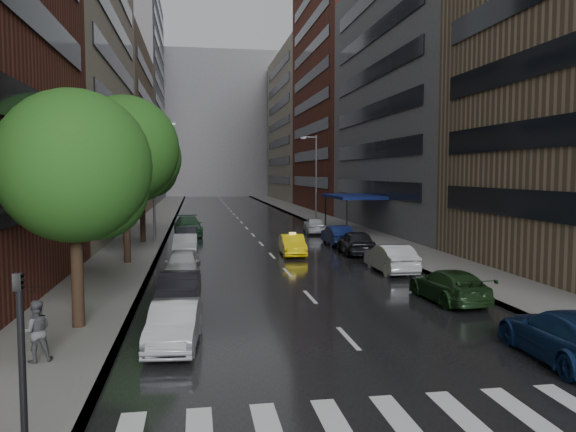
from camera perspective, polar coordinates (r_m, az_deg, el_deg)
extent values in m
plane|color=gray|center=(14.68, 10.46, -16.57)|extent=(220.00, 220.00, 0.00)
cube|color=black|center=(63.28, -5.04, -0.35)|extent=(14.00, 140.00, 0.01)
cube|color=gray|center=(63.24, -13.20, -0.38)|extent=(4.00, 140.00, 0.15)
cube|color=gray|center=(64.57, 2.95, -0.18)|extent=(4.00, 140.00, 0.15)
cube|color=silver|center=(12.16, -1.91, -21.07)|extent=(0.55, 2.80, 0.01)
cube|color=silver|center=(12.40, 4.96, -20.55)|extent=(0.55, 2.80, 0.01)
cube|color=silver|center=(12.79, 11.44, -19.82)|extent=(0.55, 2.80, 0.01)
cube|color=silver|center=(13.31, 17.41, -18.92)|extent=(0.55, 2.80, 0.01)
cube|color=silver|center=(13.96, 22.81, -17.94)|extent=(0.55, 2.80, 0.01)
cube|color=gray|center=(51.32, -21.67, 17.36)|extent=(8.00, 28.00, 34.00)
cube|color=#937A5B|center=(77.78, -17.11, 8.47)|extent=(8.00, 28.00, 22.00)
cube|color=slate|center=(108.25, -15.03, 11.57)|extent=(8.00, 32.00, 38.00)
cube|color=slate|center=(53.14, 12.78, 11.62)|extent=(8.00, 28.00, 24.00)
cube|color=maroon|center=(80.39, 5.12, 13.53)|extent=(8.00, 28.00, 36.00)
cube|color=gray|center=(109.04, 1.12, 9.03)|extent=(8.00, 32.00, 28.00)
cube|color=slate|center=(131.41, -7.34, 9.08)|extent=(40.00, 14.00, 32.00)
cylinder|color=#382619|center=(19.78, -20.64, -4.76)|extent=(0.40, 0.40, 4.37)
sphere|color=#1E5116|center=(19.54, -20.90, 4.77)|extent=(4.99, 4.99, 4.99)
cylinder|color=#382619|center=(33.02, -16.08, -0.30)|extent=(0.40, 0.40, 5.25)
sphere|color=#1E5116|center=(32.95, -16.22, 6.55)|extent=(6.00, 6.00, 6.00)
cylinder|color=#382619|center=(42.59, -14.56, 0.62)|extent=(0.40, 0.40, 5.05)
sphere|color=#1E5116|center=(42.51, -14.66, 5.71)|extent=(5.77, 5.77, 5.77)
imported|color=yellow|center=(35.61, 0.46, -2.97)|extent=(1.60, 4.10, 1.33)
imported|color=#A7AAB0|center=(17.59, -11.47, -10.74)|extent=(1.72, 4.15, 1.33)
imported|color=black|center=(22.09, -11.03, -7.52)|extent=(1.73, 4.35, 1.41)
imported|color=#AFB0B5|center=(28.47, -10.65, -4.79)|extent=(1.89, 4.31, 1.44)
imported|color=gray|center=(35.88, -10.38, -2.95)|extent=(1.52, 4.20, 1.37)
imported|color=black|center=(40.95, -10.25, -2.07)|extent=(1.57, 4.10, 1.33)
imported|color=#1C3F25|center=(47.62, -10.13, -1.00)|extent=(2.57, 5.64, 1.60)
imported|color=navy|center=(17.67, 26.49, -10.85)|extent=(2.36, 5.15, 1.46)
imported|color=#193317|center=(23.87, 16.02, -6.81)|extent=(2.06, 4.65, 1.33)
imported|color=#ABAFB5|center=(30.13, 10.41, -4.23)|extent=(1.60, 4.55, 1.50)
imported|color=black|center=(36.29, 6.91, -2.65)|extent=(2.17, 4.76, 1.59)
imported|color=#0E1742|center=(40.94, 5.02, -1.94)|extent=(1.53, 4.36, 1.44)
imported|color=silver|center=(48.59, 2.71, -0.92)|extent=(2.14, 4.42, 1.45)
imported|color=#4F5054|center=(16.83, -24.23, -10.61)|extent=(0.98, 0.87, 1.68)
imported|color=black|center=(16.65, -24.32, -7.91)|extent=(0.96, 0.98, 0.88)
cylinder|color=black|center=(10.72, -25.34, -15.03)|extent=(0.12, 0.12, 3.20)
imported|color=black|center=(10.35, -25.60, -7.69)|extent=(0.18, 0.15, 0.90)
cylinder|color=gray|center=(43.00, -13.49, 3.51)|extent=(0.18, 0.18, 9.00)
cube|color=gray|center=(43.07, -11.71, 9.13)|extent=(0.50, 0.22, 0.16)
cylinder|color=gray|center=(59.22, 2.86, 3.84)|extent=(0.18, 0.18, 9.00)
cube|color=gray|center=(59.05, 1.54, 7.92)|extent=(0.50, 0.22, 0.16)
cube|color=navy|center=(49.85, 6.64, 1.98)|extent=(4.00, 8.00, 0.25)
cylinder|color=black|center=(45.86, 6.00, -0.10)|extent=(0.12, 0.12, 3.00)
cylinder|color=black|center=(53.20, 3.84, 0.54)|extent=(0.12, 0.12, 3.00)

